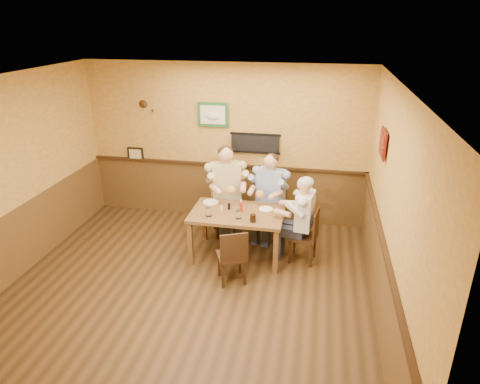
% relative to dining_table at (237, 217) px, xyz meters
% --- Properties ---
extents(room, '(5.02, 5.03, 2.81)m').
position_rel_dining_table_xyz_m(room, '(-0.36, -0.95, 1.03)').
color(room, '#372410').
rests_on(room, ground).
extents(dining_table, '(1.40, 0.90, 0.75)m').
position_rel_dining_table_xyz_m(dining_table, '(0.00, 0.00, 0.00)').
color(dining_table, brown).
rests_on(dining_table, ground).
extents(chair_back_left, '(0.59, 0.59, 0.98)m').
position_rel_dining_table_xyz_m(chair_back_left, '(-0.34, 0.71, -0.17)').
color(chair_back_left, '#382311').
rests_on(chair_back_left, ground).
extents(chair_back_right, '(0.52, 0.52, 0.92)m').
position_rel_dining_table_xyz_m(chair_back_right, '(0.41, 0.78, -0.20)').
color(chair_back_right, '#382311').
rests_on(chair_back_right, ground).
extents(chair_right_end, '(0.45, 0.45, 0.86)m').
position_rel_dining_table_xyz_m(chair_right_end, '(1.01, 0.04, -0.23)').
color(chair_right_end, '#382311').
rests_on(chair_right_end, ground).
extents(chair_near_side, '(0.51, 0.51, 0.83)m').
position_rel_dining_table_xyz_m(chair_near_side, '(0.06, -0.70, -0.24)').
color(chair_near_side, '#382311').
rests_on(chair_near_side, ground).
extents(diner_tan_shirt, '(0.85, 0.85, 1.40)m').
position_rel_dining_table_xyz_m(diner_tan_shirt, '(-0.34, 0.71, 0.04)').
color(diner_tan_shirt, beige).
rests_on(diner_tan_shirt, ground).
extents(diner_blue_polo, '(0.74, 0.74, 1.31)m').
position_rel_dining_table_xyz_m(diner_blue_polo, '(0.41, 0.78, -0.00)').
color(diner_blue_polo, '#8CA6D2').
rests_on(diner_blue_polo, ground).
extents(diner_white_elder, '(0.65, 0.65, 1.23)m').
position_rel_dining_table_xyz_m(diner_white_elder, '(1.01, 0.04, -0.05)').
color(diner_white_elder, silver).
rests_on(diner_white_elder, ground).
extents(water_glass_left, '(0.11, 0.11, 0.13)m').
position_rel_dining_table_xyz_m(water_glass_left, '(-0.39, -0.22, 0.16)').
color(water_glass_left, white).
rests_on(water_glass_left, dining_table).
extents(water_glass_mid, '(0.10, 0.10, 0.12)m').
position_rel_dining_table_xyz_m(water_glass_mid, '(0.06, -0.22, 0.15)').
color(water_glass_mid, white).
rests_on(water_glass_mid, dining_table).
extents(cola_tumbler, '(0.09, 0.09, 0.11)m').
position_rel_dining_table_xyz_m(cola_tumbler, '(0.28, -0.29, 0.15)').
color(cola_tumbler, black).
rests_on(cola_tumbler, dining_table).
extents(hot_sauce_bottle, '(0.05, 0.05, 0.18)m').
position_rel_dining_table_xyz_m(hot_sauce_bottle, '(0.05, 0.02, 0.18)').
color(hot_sauce_bottle, '#B12812').
rests_on(hot_sauce_bottle, dining_table).
extents(salt_shaker, '(0.04, 0.04, 0.08)m').
position_rel_dining_table_xyz_m(salt_shaker, '(-0.24, -0.01, 0.13)').
color(salt_shaker, silver).
rests_on(salt_shaker, dining_table).
extents(pepper_shaker, '(0.05, 0.05, 0.10)m').
position_rel_dining_table_xyz_m(pepper_shaker, '(-0.14, 0.07, 0.14)').
color(pepper_shaker, black).
rests_on(pepper_shaker, dining_table).
extents(plate_far_left, '(0.33, 0.33, 0.02)m').
position_rel_dining_table_xyz_m(plate_far_left, '(-0.48, 0.26, 0.10)').
color(plate_far_left, white).
rests_on(plate_far_left, dining_table).
extents(plate_far_right, '(0.26, 0.26, 0.01)m').
position_rel_dining_table_xyz_m(plate_far_right, '(0.41, 0.17, 0.10)').
color(plate_far_right, white).
rests_on(plate_far_right, dining_table).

